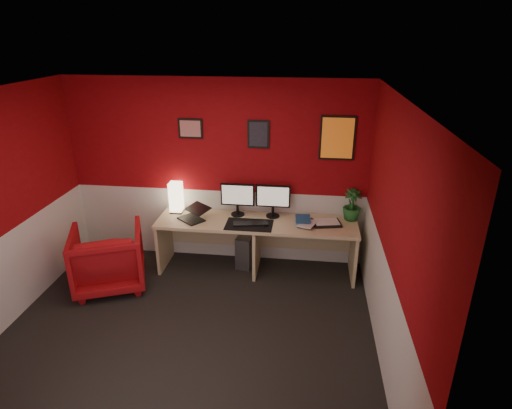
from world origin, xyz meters
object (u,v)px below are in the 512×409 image
Objects in this scene: armchair at (108,258)px; potted_plant at (352,205)px; monitor_left at (237,195)px; pc_tower at (247,248)px; desk at (256,246)px; laptop at (191,212)px; shoji_lamp at (176,198)px; zen_tray at (327,223)px; monitor_right at (273,196)px.

potted_plant is at bearing 172.81° from armchair.
monitor_left reaches higher than pc_tower.
laptop reaches higher than desk.
zen_tray is (2.01, -0.15, -0.18)m from shoji_lamp.
desk is at bearing 176.05° from armchair.
desk is 1.26m from shoji_lamp.
shoji_lamp is 0.47× the size of armchair.
potted_plant is (1.22, 0.21, 0.57)m from desk.
zen_tray is (0.90, 0.02, 0.38)m from desk.
potted_plant reaches higher than zen_tray.
armchair is at bearing -162.20° from desk.
monitor_left is at bearing -175.38° from armchair.
zen_tray is 2.79m from armchair.
potted_plant is (2.33, 0.03, 0.01)m from shoji_lamp.
pc_tower is (0.96, 0.00, -0.70)m from shoji_lamp.
pc_tower is at bearing -178.84° from potted_plant.
potted_plant is at bearing 0.75° from shoji_lamp.
potted_plant reaches higher than shoji_lamp.
desk is 0.98m from zen_tray.
monitor_left reaches higher than armchair.
laptop is 0.57× the size of monitor_left.
monitor_right is (0.20, 0.18, 0.66)m from desk.
monitor_right is 0.77m from zen_tray.
shoji_lamp is 0.36m from laptop.
laptop is 0.38× the size of armchair.
monitor_right reaches higher than potted_plant.
monitor_left is 1.81m from armchair.
monitor_right is (1.05, 0.24, 0.18)m from laptop.
monitor_right is at bearing 52.81° from laptop.
desk is 0.28m from pc_tower.
desk is 1.36m from potted_plant.
shoji_lamp is 0.89× the size of pc_tower.
desk is 7.88× the size of laptop.
monitor_right reaches higher than pc_tower.
zen_tray is at bearing 1.37° from desk.
monitor_left is 1.66× the size of zen_tray.
monitor_left is 1.50m from potted_plant.
armchair is at bearing -159.22° from monitor_right.
potted_plant is (1.02, 0.03, -0.08)m from monitor_right.
monitor_right is at bearing 9.03° from pc_tower.
armchair is at bearing -167.49° from zen_tray.
monitor_right is (1.31, 0.00, 0.09)m from shoji_lamp.
monitor_left reaches higher than potted_plant.
monitor_left is 1.29× the size of pc_tower.
armchair is (-2.00, -0.76, -0.63)m from monitor_right.
pc_tower is (0.12, 0.00, -0.80)m from monitor_left.
monitor_left is at bearing 62.43° from laptop.
potted_plant is 3.17m from armchair.
laptop is at bearing -172.60° from potted_plant.
monitor_left is at bearing 0.13° from shoji_lamp.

